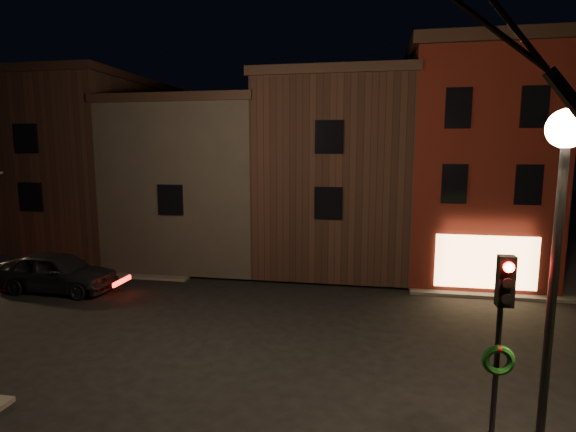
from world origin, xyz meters
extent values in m
plane|color=black|center=(0.00, 0.00, 0.00)|extent=(120.00, 120.00, 0.00)
cube|color=#2D2B28|center=(-20.00, 20.00, 0.06)|extent=(30.00, 30.00, 0.12)
cube|color=#4C130D|center=(8.00, 9.50, 5.12)|extent=(6.00, 8.00, 10.00)
cube|color=black|center=(8.00, 9.50, 10.37)|extent=(6.50, 8.50, 0.50)
cube|color=#FFBF72|center=(8.00, 5.45, 1.42)|extent=(4.00, 0.12, 2.20)
cube|color=black|center=(1.50, 10.50, 4.62)|extent=(7.00, 10.00, 9.00)
cube|color=black|center=(1.50, 10.50, 9.32)|extent=(7.30, 10.30, 0.40)
cube|color=black|center=(-5.75, 10.50, 4.12)|extent=(7.50, 10.00, 8.00)
cube|color=black|center=(-5.75, 10.50, 8.32)|extent=(7.80, 10.30, 0.40)
cube|color=black|center=(-13.00, 10.50, 4.87)|extent=(7.00, 10.00, 9.50)
cube|color=black|center=(-13.00, 10.50, 9.82)|extent=(7.30, 10.30, 0.40)
cylinder|color=black|center=(6.20, -6.00, 3.12)|extent=(0.14, 0.14, 6.00)
sphere|color=#FFD18C|center=(6.20, -6.00, 6.30)|extent=(0.60, 0.60, 0.60)
cylinder|color=black|center=(5.60, -5.40, 2.12)|extent=(0.10, 0.10, 4.00)
cube|color=black|center=(5.60, -5.58, 3.72)|extent=(0.28, 0.22, 0.90)
cylinder|color=#FF0C07|center=(5.60, -5.70, 4.00)|extent=(0.18, 0.06, 0.18)
cylinder|color=black|center=(5.60, -5.70, 3.72)|extent=(0.18, 0.06, 0.18)
cylinder|color=black|center=(5.60, -5.70, 3.44)|extent=(0.18, 0.06, 0.18)
torus|color=#0C380F|center=(5.60, -5.49, 2.22)|extent=(0.58, 0.14, 0.58)
sphere|color=#990C0C|center=(5.60, -5.51, 2.44)|extent=(0.12, 0.12, 0.12)
imported|color=black|center=(-9.75, 2.78, 0.85)|extent=(5.05, 2.16, 1.70)
camera|label=1|loc=(3.25, -13.67, 5.97)|focal=28.00mm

